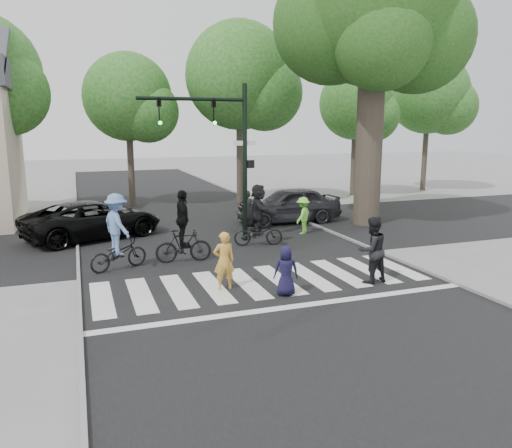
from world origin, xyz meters
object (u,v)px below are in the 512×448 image
Objects in this scene: eucalyptus at (373,16)px; car_grey at (288,205)px; traffic_signal at (223,141)px; car_suv at (93,219)px; pedestrian_adult at (372,250)px; cyclist_right at (258,218)px; cyclist_mid at (183,233)px; pedestrian_woman at (224,261)px; cyclist_left at (118,237)px; pedestrian_child at (286,271)px.

eucalyptus is 2.68× the size of car_grey.
traffic_signal is 1.10× the size of car_suv.
cyclist_right is (-1.50, 5.37, 0.07)m from pedestrian_adult.
pedestrian_adult is at bearing -68.10° from traffic_signal.
eucalyptus is 12.17m from pedestrian_adult.
cyclist_right is at bearing 23.56° from cyclist_mid.
pedestrian_woman is at bearing -81.43° from cyclist_mid.
car_suv is (-11.92, 1.01, -8.32)m from eucalyptus.
cyclist_mid is at bearing -131.99° from traffic_signal.
cyclist_left is 5.02m from car_suv.
cyclist_right is at bearing -42.40° from traffic_signal.
car_grey reaches higher than car_suv.
cyclist_mid is at bearing -157.76° from eucalyptus.
cyclist_right is (3.13, 1.37, 0.05)m from cyclist_mid.
pedestrian_adult is 0.80× the size of cyclist_left.
pedestrian_woman is at bearing -18.46° from pedestrian_adult.
traffic_signal is at bearing -168.44° from eucalyptus.
car_suv is (-3.13, 7.96, -0.05)m from pedestrian_woman.
pedestrian_adult is 5.57m from cyclist_right.
cyclist_left is at bearing -163.47° from cyclist_right.
pedestrian_child is (-7.39, -7.99, -8.41)m from eucalyptus.
car_suv is 1.13× the size of car_grey.
eucalyptus reaches higher than pedestrian_adult.
car_suv is 8.70m from car_grey.
car_suv is at bearing 152.43° from traffic_signal.
eucalyptus is 13.75m from pedestrian_child.
traffic_signal is 2.50× the size of cyclist_mid.
traffic_signal is 7.28m from pedestrian_child.
pedestrian_woman is 3.20m from cyclist_mid.
cyclist_mid is (-9.27, -3.79, -8.09)m from eucalyptus.
car_grey is at bearing 40.78° from cyclist_mid.
car_suv is at bearing 175.17° from eucalyptus.
cyclist_right is (2.66, 4.53, 0.22)m from pedestrian_woman.
car_grey is at bearing -98.08° from pedestrian_child.
eucalyptus is 13.93m from pedestrian_woman.
traffic_signal is at bearing -75.17° from pedestrian_adult.
traffic_signal is at bearing 48.01° from cyclist_mid.
car_grey is at bearing -122.66° from pedestrian_woman.
pedestrian_child is at bearing -45.25° from cyclist_left.
cyclist_right reaches higher than pedestrian_woman.
pedestrian_woman is (-8.79, -6.95, -8.27)m from eucalyptus.
traffic_signal reaches higher than pedestrian_child.
cyclist_mid is (-4.63, 4.00, 0.02)m from pedestrian_adult.
eucalyptus is 5.39× the size of cyclist_left.
traffic_signal is 4.27m from cyclist_mid.
traffic_signal reaches higher than cyclist_mid.
car_grey is (-3.23, 1.42, -8.25)m from eucalyptus.
traffic_signal is 2.58× the size of cyclist_right.
car_suv is at bearing -47.50° from pedestrian_child.
eucalyptus reaches higher than pedestrian_woman.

